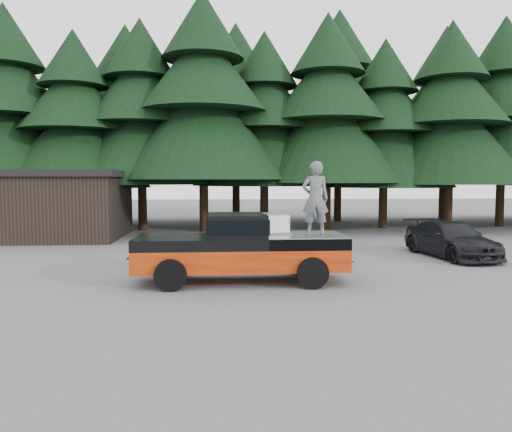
{
  "coord_description": "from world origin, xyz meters",
  "views": [
    {
      "loc": [
        -0.27,
        -13.21,
        2.87
      ],
      "look_at": [
        0.76,
        0.0,
        1.9
      ],
      "focal_mm": 35.0,
      "sensor_mm": 36.0,
      "label": 1
    }
  ],
  "objects": [
    {
      "name": "ground",
      "position": [
        0.0,
        0.0,
        0.0
      ],
      "size": [
        120.0,
        120.0,
        0.0
      ],
      "primitive_type": "plane",
      "color": "#525355",
      "rests_on": "ground"
    },
    {
      "name": "man_on_bed",
      "position": [
        2.43,
        0.38,
        2.35
      ],
      "size": [
        0.76,
        0.51,
        2.05
      ],
      "primitive_type": "imported",
      "rotation": [
        0.0,
        0.0,
        3.11
      ],
      "color": "#53565A",
      "rests_on": "pickup_truck"
    },
    {
      "name": "treeline",
      "position": [
        0.42,
        17.2,
        7.72
      ],
      "size": [
        60.15,
        16.05,
        17.5
      ],
      "color": "black",
      "rests_on": "ground"
    },
    {
      "name": "parked_car",
      "position": [
        8.38,
        4.53,
        0.66
      ],
      "size": [
        2.4,
        4.73,
        1.32
      ],
      "primitive_type": "imported",
      "rotation": [
        0.0,
        0.0,
        0.13
      ],
      "color": "black",
      "rests_on": "ground"
    },
    {
      "name": "air_compressor",
      "position": [
        1.31,
        0.81,
        1.59
      ],
      "size": [
        0.91,
        0.82,
        0.52
      ],
      "primitive_type": "cube",
      "rotation": [
        0.0,
        0.0,
        0.29
      ],
      "color": "silver",
      "rests_on": "pickup_truck"
    },
    {
      "name": "truck_cab",
      "position": [
        0.27,
        0.59,
        1.62
      ],
      "size": [
        1.66,
        1.9,
        0.59
      ],
      "primitive_type": "cube",
      "color": "black",
      "rests_on": "pickup_truck"
    },
    {
      "name": "pickup_truck",
      "position": [
        0.37,
        0.59,
        0.67
      ],
      "size": [
        6.0,
        2.04,
        1.33
      ],
      "primitive_type": null,
      "color": "#C14005",
      "rests_on": "ground"
    },
    {
      "name": "utility_building",
      "position": [
        -9.0,
        12.0,
        1.67
      ],
      "size": [
        8.4,
        6.4,
        3.3
      ],
      "color": "black",
      "rests_on": "ground"
    }
  ]
}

